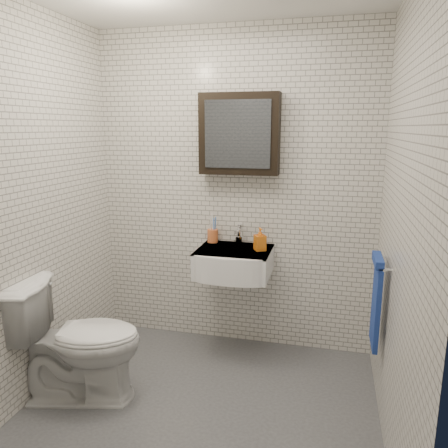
# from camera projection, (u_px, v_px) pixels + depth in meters

# --- Properties ---
(ground) EXTENTS (2.20, 2.00, 0.01)m
(ground) POSITION_uv_depth(u_px,v_px,m) (199.00, 410.00, 2.75)
(ground) COLOR #46484D
(ground) RESTS_ON ground
(room_shell) EXTENTS (2.22, 2.02, 2.51)m
(room_shell) POSITION_uv_depth(u_px,v_px,m) (196.00, 179.00, 2.44)
(room_shell) COLOR silver
(room_shell) RESTS_ON ground
(washbasin) EXTENTS (0.55, 0.50, 0.20)m
(washbasin) POSITION_uv_depth(u_px,v_px,m) (233.00, 263.00, 3.27)
(washbasin) COLOR white
(washbasin) RESTS_ON room_shell
(faucet) EXTENTS (0.06, 0.20, 0.15)m
(faucet) POSITION_uv_depth(u_px,v_px,m) (239.00, 236.00, 3.43)
(faucet) COLOR silver
(faucet) RESTS_ON washbasin
(mirror_cabinet) EXTENTS (0.60, 0.15, 0.60)m
(mirror_cabinet) POSITION_uv_depth(u_px,v_px,m) (239.00, 134.00, 3.25)
(mirror_cabinet) COLOR black
(mirror_cabinet) RESTS_ON room_shell
(towel_rail) EXTENTS (0.09, 0.30, 0.58)m
(towel_rail) POSITION_uv_depth(u_px,v_px,m) (377.00, 298.00, 2.68)
(towel_rail) COLOR silver
(towel_rail) RESTS_ON room_shell
(toothbrush_cup) EXTENTS (0.08, 0.08, 0.23)m
(toothbrush_cup) POSITION_uv_depth(u_px,v_px,m) (213.00, 235.00, 3.49)
(toothbrush_cup) COLOR #CC6433
(toothbrush_cup) RESTS_ON washbasin
(soap_bottle) EXTENTS (0.11, 0.11, 0.17)m
(soap_bottle) POSITION_uv_depth(u_px,v_px,m) (260.00, 239.00, 3.25)
(soap_bottle) COLOR #DB4717
(soap_bottle) RESTS_ON washbasin
(toilet) EXTENTS (0.88, 0.63, 0.82)m
(toilet) POSITION_uv_depth(u_px,v_px,m) (78.00, 340.00, 2.82)
(toilet) COLOR white
(toilet) RESTS_ON ground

